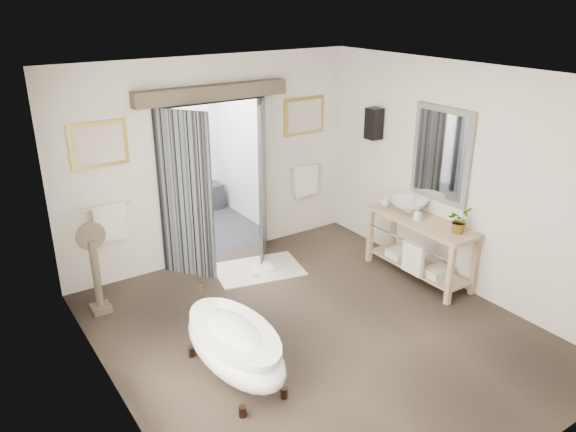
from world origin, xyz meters
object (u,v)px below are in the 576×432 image
(vanity, at_px, (419,244))
(basin, at_px, (409,205))
(rug, at_px, (258,269))
(clawfoot_tub, at_px, (234,345))

(vanity, height_order, basin, basin)
(basin, bearing_deg, rug, 165.41)
(vanity, bearing_deg, basin, 76.81)
(rug, bearing_deg, vanity, -39.34)
(clawfoot_tub, height_order, vanity, vanity)
(vanity, bearing_deg, clawfoot_tub, -170.87)
(vanity, distance_m, rug, 2.26)
(rug, bearing_deg, basin, -31.07)
(clawfoot_tub, relative_size, rug, 1.31)
(basin, bearing_deg, clawfoot_tub, -149.02)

